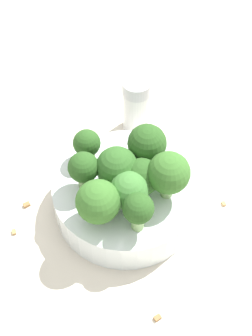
# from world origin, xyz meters

# --- Properties ---
(ground_plane) EXTENTS (3.00, 3.00, 0.00)m
(ground_plane) POSITION_xyz_m (0.00, 0.00, 0.00)
(ground_plane) COLOR beige
(bowl) EXTENTS (0.18, 0.18, 0.05)m
(bowl) POSITION_xyz_m (0.00, 0.00, 0.02)
(bowl) COLOR silver
(bowl) RESTS_ON ground_plane
(broccoli_floret_0) EXTENTS (0.05, 0.05, 0.06)m
(broccoli_floret_0) POSITION_xyz_m (-0.05, -0.03, 0.08)
(broccoli_floret_0) COLOR #7A9E5B
(broccoli_floret_0) RESTS_ON bowl
(broccoli_floret_1) EXTENTS (0.05, 0.05, 0.06)m
(broccoli_floret_1) POSITION_xyz_m (-0.01, 0.01, 0.08)
(broccoli_floret_1) COLOR #8EB770
(broccoli_floret_1) RESTS_ON bowl
(broccoli_floret_2) EXTENTS (0.04, 0.04, 0.05)m
(broccoli_floret_2) POSITION_xyz_m (0.01, -0.02, 0.07)
(broccoli_floret_2) COLOR #7A9E5B
(broccoli_floret_2) RESTS_ON bowl
(broccoli_floret_3) EXTENTS (0.05, 0.05, 0.06)m
(broccoli_floret_3) POSITION_xyz_m (0.04, 0.02, 0.08)
(broccoli_floret_3) COLOR #8EB770
(broccoli_floret_3) RESTS_ON bowl
(broccoli_floret_4) EXTENTS (0.03, 0.03, 0.05)m
(broccoli_floret_4) POSITION_xyz_m (-0.02, 0.06, 0.07)
(broccoli_floret_4) COLOR #84AD66
(broccoli_floret_4) RESTS_ON bowl
(broccoli_floret_5) EXTENTS (0.04, 0.04, 0.05)m
(broccoli_floret_5) POSITION_xyz_m (-0.04, 0.02, 0.08)
(broccoli_floret_5) COLOR #7A9E5B
(broccoli_floret_5) RESTS_ON bowl
(broccoli_floret_6) EXTENTS (0.03, 0.03, 0.05)m
(broccoli_floret_6) POSITION_xyz_m (-0.02, -0.06, 0.08)
(broccoli_floret_6) COLOR #8EB770
(broccoli_floret_6) RESTS_ON bowl
(broccoli_floret_7) EXTENTS (0.05, 0.05, 0.06)m
(broccoli_floret_7) POSITION_xyz_m (0.03, -0.04, 0.08)
(broccoli_floret_7) COLOR #8EB770
(broccoli_floret_7) RESTS_ON bowl
(broccoli_floret_8) EXTENTS (0.04, 0.04, 0.05)m
(broccoli_floret_8) POSITION_xyz_m (-0.01, -0.03, 0.07)
(broccoli_floret_8) COLOR #84AD66
(broccoli_floret_8) RESTS_ON bowl
(pepper_shaker) EXTENTS (0.04, 0.04, 0.08)m
(pepper_shaker) POSITION_xyz_m (0.08, 0.11, 0.04)
(pepper_shaker) COLOR silver
(pepper_shaker) RESTS_ON ground_plane
(almond_crumb_0) EXTENTS (0.01, 0.01, 0.01)m
(almond_crumb_0) POSITION_xyz_m (-0.04, -0.14, 0.00)
(almond_crumb_0) COLOR olive
(almond_crumb_0) RESTS_ON ground_plane
(almond_crumb_1) EXTENTS (0.01, 0.01, 0.01)m
(almond_crumb_1) POSITION_xyz_m (-0.11, 0.06, 0.00)
(almond_crumb_1) COLOR olive
(almond_crumb_1) RESTS_ON ground_plane
(almond_crumb_2) EXTENTS (0.01, 0.01, 0.01)m
(almond_crumb_2) POSITION_xyz_m (-0.14, 0.04, 0.00)
(almond_crumb_2) COLOR #AD7F4C
(almond_crumb_2) RESTS_ON ground_plane
(almond_crumb_3) EXTENTS (0.01, 0.01, 0.01)m
(almond_crumb_3) POSITION_xyz_m (0.11, -0.06, 0.00)
(almond_crumb_3) COLOR #AD7F4C
(almond_crumb_3) RESTS_ON ground_plane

